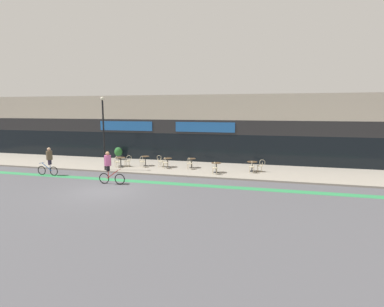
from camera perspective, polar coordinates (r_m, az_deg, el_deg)
ground_plane at (r=17.99m, az=-16.19°, el=-6.83°), size 120.00×120.00×0.00m
sidewalk_slab at (r=24.31m, az=-7.46°, el=-2.46°), size 40.00×5.50×0.12m
storefront_facade at (r=28.35m, az=-4.00°, el=4.95°), size 40.00×4.06×5.85m
bike_lane_stripe at (r=20.13m, az=-12.51°, el=-5.05°), size 36.00×0.70×0.01m
bistro_table_0 at (r=24.50m, az=-13.42°, el=-1.20°), size 0.74×0.74×0.70m
bistro_table_1 at (r=24.30m, az=-8.89°, el=-1.05°), size 0.63×0.63×0.78m
bistro_table_2 at (r=23.54m, az=-4.64°, el=-1.38°), size 0.68×0.68×0.71m
bistro_table_3 at (r=23.20m, az=-0.07°, el=-1.48°), size 0.62×0.62×0.73m
bistro_table_4 at (r=21.53m, az=4.64°, el=-2.30°), size 0.70×0.70×0.71m
bistro_table_5 at (r=22.30m, az=11.38°, el=-2.04°), size 0.75×0.75×0.72m
cafe_chair_0_near at (r=23.96m, az=-14.11°, el=-1.41°), size 0.41×0.58×0.90m
cafe_chair_0_side at (r=24.22m, az=-12.10°, el=-1.23°), size 0.60×0.45×0.90m
cafe_chair_1_near at (r=23.75m, az=-9.50°, el=-1.35°), size 0.43×0.59×0.90m
cafe_chair_2_near at (r=22.96m, az=-5.14°, el=-1.61°), size 0.44×0.59×0.90m
cafe_chair_2_side at (r=23.76m, az=-6.06°, el=-1.28°), size 0.60×0.45×0.90m
cafe_chair_3_near at (r=22.61m, az=-0.49°, el=-1.73°), size 0.45×0.60×0.90m
cafe_chair_4_near at (r=20.92m, az=4.36°, el=-2.59°), size 0.43×0.59×0.90m
cafe_chair_5_near at (r=21.69m, az=11.30°, el=-2.34°), size 0.43×0.59×0.90m
cafe_chair_5_side at (r=22.28m, az=12.99°, el=-2.10°), size 0.58×0.41×0.90m
planter_pot at (r=27.88m, az=-13.85°, el=0.15°), size 0.70×0.70×1.10m
lamp_post at (r=23.00m, az=-16.50°, el=4.59°), size 0.26×0.26×5.40m
cyclist_0 at (r=23.25m, az=-25.61°, el=-1.02°), size 1.65×0.48×1.98m
cyclist_1 at (r=19.26m, az=-15.55°, el=-2.23°), size 1.73×0.49×2.05m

